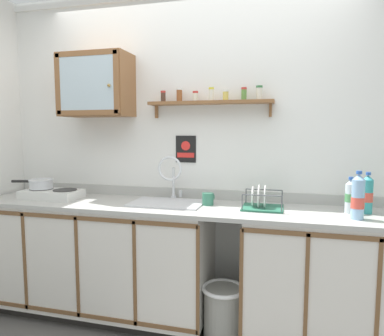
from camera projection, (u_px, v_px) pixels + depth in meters
back_wall at (197, 151)px, 2.89m from camera, size 3.94×0.07×2.61m
lower_cabinet_run at (98, 258)px, 2.87m from camera, size 1.83×0.60×0.90m
lower_cabinet_run_right at (335, 282)px, 2.41m from camera, size 1.22×0.60×0.90m
countertop at (186, 207)px, 2.63m from camera, size 3.30×0.62×0.03m
backsplash at (196, 194)px, 2.90m from camera, size 3.30×0.02×0.08m
sink at (168, 206)px, 2.71m from camera, size 0.54×0.41×0.50m
hot_plate_stove at (52, 194)px, 2.91m from camera, size 0.47×0.26×0.07m
saucepan at (41, 183)px, 2.95m from camera, size 0.34×0.20×0.08m
bottle_detergent_teal_1 at (367, 195)px, 2.36m from camera, size 0.07×0.07×0.28m
bottle_water_blue_2 at (358, 198)px, 2.21m from camera, size 0.08×0.08×0.30m
bottle_water_clear_3 at (350, 197)px, 2.37m from camera, size 0.07×0.07×0.25m
dish_rack at (261, 203)px, 2.52m from camera, size 0.29×0.26×0.17m
mug at (208, 199)px, 2.64m from camera, size 0.08×0.12×0.09m
wall_cabinet at (96, 85)px, 2.87m from camera, size 0.57×0.32×0.50m
spice_shelf at (211, 101)px, 2.73m from camera, size 0.97×0.14×0.23m
warning_sign at (186, 149)px, 2.89m from camera, size 0.17×0.01×0.22m
trash_bin at (223, 312)px, 2.50m from camera, size 0.31×0.31×0.40m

